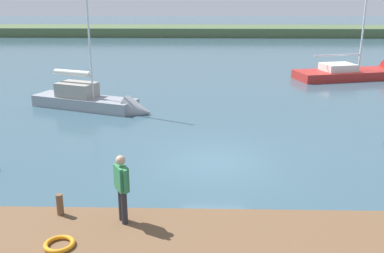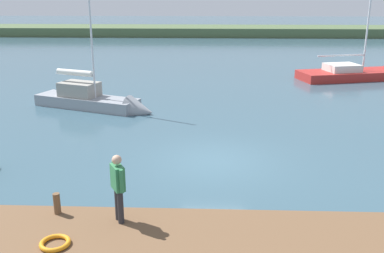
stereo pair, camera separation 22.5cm
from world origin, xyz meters
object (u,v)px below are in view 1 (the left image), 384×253
(mooring_post_far, at_px, (60,204))
(life_ring_buoy, at_px, (59,244))
(sailboat_behind_pier, at_px, (96,104))
(person_on_dock, at_px, (122,184))
(sailboat_far_right, at_px, (370,75))

(mooring_post_far, height_order, life_ring_buoy, mooring_post_far)
(mooring_post_far, bearing_deg, sailboat_behind_pier, -80.44)
(sailboat_behind_pier, relative_size, person_on_dock, 4.83)
(sailboat_behind_pier, bearing_deg, mooring_post_far, -59.79)
(sailboat_behind_pier, xyz_separation_m, person_on_dock, (-3.61, 12.31, 1.23))
(life_ring_buoy, bearing_deg, mooring_post_far, -73.40)
(sailboat_behind_pier, distance_m, person_on_dock, 12.89)
(sailboat_behind_pier, distance_m, sailboat_far_right, 19.49)
(person_on_dock, bearing_deg, sailboat_behind_pier, -103.54)
(sailboat_behind_pier, bearing_deg, life_ring_buoy, -59.05)
(sailboat_behind_pier, height_order, person_on_dock, sailboat_behind_pier)
(sailboat_behind_pier, bearing_deg, person_on_dock, -53.01)
(sailboat_behind_pier, relative_size, sailboat_far_right, 0.79)
(person_on_dock, bearing_deg, life_ring_buoy, 12.57)
(mooring_post_far, relative_size, sailboat_far_right, 0.05)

